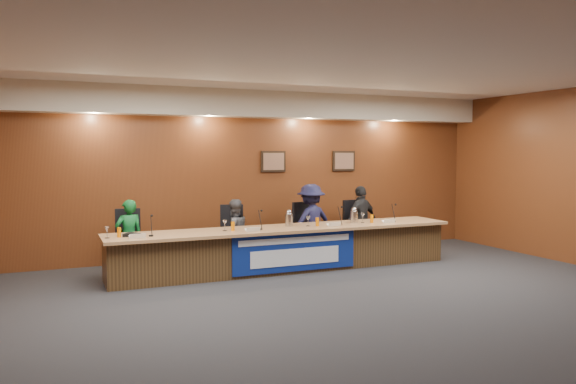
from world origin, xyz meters
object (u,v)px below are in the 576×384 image
Objects in this scene: panelist_b at (234,233)px; banner at (295,252)px; speakerphone at (131,235)px; panelist_c at (311,222)px; carafe_mid at (289,220)px; office_chair_a at (128,245)px; carafe_right at (354,217)px; panelist_a at (129,237)px; dais_body at (286,250)px; office_chair_d at (359,230)px; office_chair_b at (232,238)px; panelist_d at (361,221)px; office_chair_c at (309,233)px.

banner is at bearing 113.05° from panelist_b.
speakerphone reaches higher than banner.
carafe_mid is at bearing 29.12° from panelist_c.
carafe_right reaches higher than office_chair_a.
panelist_c reaches higher than banner.
panelist_a reaches higher than carafe_right.
dais_body is at bearing 28.43° from panelist_c.
panelist_a is 2.62× the size of office_chair_d.
office_chair_b is 2.24m from carafe_right.
carafe_mid is 2.69m from speakerphone.
panelist_a is 5.79× the size of carafe_right.
panelist_a reaches higher than office_chair_a.
carafe_mid reaches higher than office_chair_d.
banner is at bearing -90.00° from dais_body.
banner is 2.26m from office_chair_d.
panelist_d is at bearing 5.97° from office_chair_a.
panelist_a is 4.46m from office_chair_d.
dais_body is 27.62× the size of carafe_mid.
office_chair_d is (1.10, 0.00, 0.00)m from office_chair_c.
office_chair_c is at bearing 13.61° from speakerphone.
office_chair_d is at bearing 21.75° from carafe_mid.
office_chair_c is (1.53, 0.10, -0.12)m from panelist_b.
office_chair_a is at bearing 168.49° from carafe_right.
office_chair_b is (1.83, 0.10, -0.15)m from panelist_a.
dais_body is 2.06m from panelist_d.
carafe_right is (3.89, -0.79, 0.38)m from office_chair_a.
carafe_right is at bearing -4.26° from office_chair_a.
office_chair_c is 1.00× the size of office_chair_d.
panelist_b is at bearing 122.93° from banner.
panelist_b is 2.19m from carafe_right.
panelist_b is at bearing 172.04° from office_chair_d.
carafe_mid reaches higher than dais_body.
office_chair_a is at bearing -20.52° from panelist_d.
carafe_right is (1.35, -0.01, 0.51)m from dais_body.
banner is 2.81m from office_chair_a.
dais_body is 12.50× the size of office_chair_a.
carafe_mid is (0.09, 0.06, 0.51)m from dais_body.
banner is at bearing -140.21° from office_chair_c.
office_chair_c is at bearing 15.02° from office_chair_b.
panelist_d is 2.86× the size of office_chair_d.
carafe_mid is at bearing 177.16° from carafe_right.
carafe_right reaches higher than speakerphone.
dais_body is 4.78× the size of panelist_a.
office_chair_d is at bearing 15.02° from office_chair_b.
banner is at bearing -8.19° from speakerphone.
carafe_mid reaches higher than speakerphone.
office_chair_b is 1.15m from carafe_mid.
office_chair_a is 1.00× the size of office_chair_d.
panelist_a is at bearing 171.15° from office_chair_d.
banner is 4.58× the size of office_chair_d.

